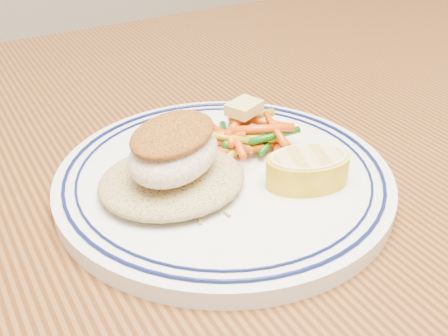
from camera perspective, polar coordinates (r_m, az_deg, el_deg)
dining_table at (r=0.57m, az=1.32°, el=-7.97°), size 1.50×0.90×0.75m
plate at (r=0.47m, az=0.00°, el=-1.08°), size 0.28×0.28×0.02m
rice_pilaf at (r=0.45m, az=-5.31°, el=-0.93°), size 0.12×0.11×0.02m
fish_fillet at (r=0.43m, az=-5.15°, el=1.97°), size 0.11×0.10×0.04m
vegetable_pile at (r=0.50m, az=2.34°, el=3.54°), size 0.10×0.10×0.03m
butter_pat at (r=0.50m, az=2.07°, el=6.14°), size 0.04×0.03×0.01m
lemon_wedge at (r=0.46m, az=8.49°, el=0.01°), size 0.08×0.08×0.03m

